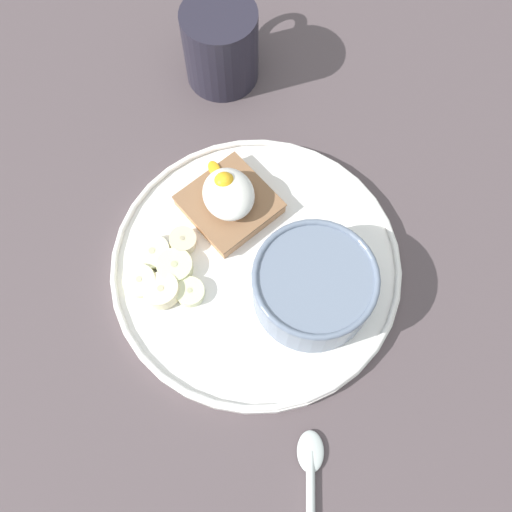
# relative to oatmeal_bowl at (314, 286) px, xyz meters

# --- Properties ---
(ground_plane) EXTENTS (1.20, 1.20, 0.02)m
(ground_plane) POSITION_rel_oatmeal_bowl_xyz_m (0.05, 0.04, -0.05)
(ground_plane) COLOR #514447
(ground_plane) RESTS_ON ground
(plate) EXTENTS (0.29, 0.29, 0.02)m
(plate) POSITION_rel_oatmeal_bowl_xyz_m (0.05, 0.04, -0.03)
(plate) COLOR white
(plate) RESTS_ON ground_plane
(oatmeal_bowl) EXTENTS (0.11, 0.11, 0.05)m
(oatmeal_bowl) POSITION_rel_oatmeal_bowl_xyz_m (0.00, 0.00, 0.00)
(oatmeal_bowl) COLOR slate
(oatmeal_bowl) RESTS_ON plate
(toast_slice) EXTENTS (0.11, 0.11, 0.02)m
(toast_slice) POSITION_rel_oatmeal_bowl_xyz_m (0.12, 0.05, -0.02)
(toast_slice) COLOR #8C6343
(toast_slice) RESTS_ON plate
(poached_egg) EXTENTS (0.08, 0.05, 0.03)m
(poached_egg) POSITION_rel_oatmeal_bowl_xyz_m (0.12, 0.05, 0.00)
(poached_egg) COLOR white
(poached_egg) RESTS_ON toast_slice
(banana_slice_front) EXTENTS (0.05, 0.05, 0.01)m
(banana_slice_front) POSITION_rel_oatmeal_bowl_xyz_m (0.07, 0.12, -0.02)
(banana_slice_front) COLOR beige
(banana_slice_front) RESTS_ON plate
(banana_slice_left) EXTENTS (0.05, 0.05, 0.01)m
(banana_slice_left) POSITION_rel_oatmeal_bowl_xyz_m (0.09, 0.13, -0.02)
(banana_slice_left) COLOR beige
(banana_slice_left) RESTS_ON plate
(banana_slice_back) EXTENTS (0.05, 0.05, 0.02)m
(banana_slice_back) POSITION_rel_oatmeal_bowl_xyz_m (0.07, 0.15, -0.02)
(banana_slice_back) COLOR beige
(banana_slice_back) RESTS_ON plate
(banana_slice_right) EXTENTS (0.03, 0.03, 0.01)m
(banana_slice_right) POSITION_rel_oatmeal_bowl_xyz_m (0.04, 0.11, -0.02)
(banana_slice_right) COLOR beige
(banana_slice_right) RESTS_ON plate
(banana_slice_inner) EXTENTS (0.03, 0.03, 0.02)m
(banana_slice_inner) POSITION_rel_oatmeal_bowl_xyz_m (0.09, 0.10, -0.02)
(banana_slice_inner) COLOR beige
(banana_slice_inner) RESTS_ON plate
(banana_slice_outer) EXTENTS (0.05, 0.05, 0.02)m
(banana_slice_outer) POSITION_rel_oatmeal_bowl_xyz_m (0.05, 0.14, -0.02)
(banana_slice_outer) COLOR #F5E3B4
(banana_slice_outer) RESTS_ON plate
(coffee_mug) EXTENTS (0.11, 0.09, 0.09)m
(coffee_mug) POSITION_rel_oatmeal_bowl_xyz_m (0.29, -0.00, 0.01)
(coffee_mug) COLOR #25222F
(coffee_mug) RESTS_ON ground_plane
(spoon) EXTENTS (0.12, 0.06, 0.01)m
(spoon) POSITION_rel_oatmeal_bowl_xyz_m (-0.16, 0.06, -0.03)
(spoon) COLOR silver
(spoon) RESTS_ON ground_plane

